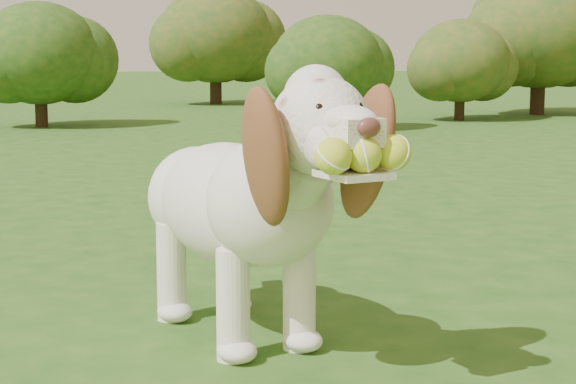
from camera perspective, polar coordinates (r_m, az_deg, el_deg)
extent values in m
plane|color=#214C15|center=(3.21, -12.59, -8.79)|extent=(80.00, 80.00, 0.00)
ellipsoid|color=white|center=(3.16, -3.46, -0.71)|extent=(0.63, 0.85, 0.40)
ellipsoid|color=white|center=(2.90, -1.08, -0.61)|extent=(0.50, 0.50, 0.39)
ellipsoid|color=white|center=(3.41, -5.33, -0.28)|extent=(0.46, 0.46, 0.36)
cylinder|color=white|center=(2.76, 0.34, 1.09)|extent=(0.30, 0.36, 0.31)
sphere|color=white|center=(2.61, 1.92, 3.97)|extent=(0.36, 0.36, 0.28)
sphere|color=white|center=(2.63, 1.67, 5.63)|extent=(0.23, 0.23, 0.18)
cube|color=white|center=(2.48, 3.72, 3.59)|extent=(0.16, 0.19, 0.07)
ellipsoid|color=#592D28|center=(2.41, 4.82, 3.84)|extent=(0.08, 0.06, 0.05)
cube|color=white|center=(2.48, 3.91, 1.04)|extent=(0.20, 0.21, 0.02)
ellipsoid|color=brown|center=(2.55, -1.34, 2.06)|extent=(0.20, 0.29, 0.42)
ellipsoid|color=brown|center=(2.71, 4.72, 2.41)|extent=(0.23, 0.25, 0.42)
cylinder|color=white|center=(3.55, -6.36, 0.80)|extent=(0.13, 0.21, 0.15)
cylinder|color=white|center=(2.94, -3.27, -6.69)|extent=(0.13, 0.13, 0.34)
cylinder|color=white|center=(3.04, 0.68, -6.17)|extent=(0.13, 0.13, 0.34)
cylinder|color=white|center=(3.39, -6.91, -4.69)|extent=(0.13, 0.13, 0.34)
cylinder|color=white|center=(3.48, -3.38, -4.31)|extent=(0.13, 0.13, 0.34)
sphere|color=yellow|center=(2.39, 2.69, 2.13)|extent=(0.12, 0.12, 0.09)
sphere|color=yellow|center=(2.43, 4.50, 2.23)|extent=(0.12, 0.12, 0.09)
sphere|color=yellow|center=(2.48, 6.24, 2.33)|extent=(0.12, 0.12, 0.09)
cylinder|color=#382314|center=(13.17, 10.13, 5.15)|extent=(0.14, 0.14, 0.43)
ellipsoid|color=#1C4314|center=(13.15, 10.19, 7.67)|extent=(1.30, 1.30, 1.11)
cylinder|color=#382314|center=(11.42, 2.31, 4.79)|extent=(0.14, 0.14, 0.43)
ellipsoid|color=#1C4314|center=(11.40, 2.33, 7.69)|extent=(1.30, 1.30, 1.11)
cylinder|color=#382314|center=(16.89, -4.30, 6.32)|extent=(0.20, 0.20, 0.66)
ellipsoid|color=#1C4314|center=(16.88, -4.34, 9.30)|extent=(1.97, 1.97, 1.68)
cylinder|color=#382314|center=(14.60, 14.58, 5.81)|extent=(0.21, 0.21, 0.69)
ellipsoid|color=#1C4314|center=(14.59, 14.71, 9.39)|extent=(2.06, 2.06, 1.75)
cylinder|color=#382314|center=(12.23, -14.42, 4.90)|extent=(0.15, 0.15, 0.49)
ellipsoid|color=#1C4314|center=(12.21, -14.53, 7.97)|extent=(1.47, 1.47, 1.25)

